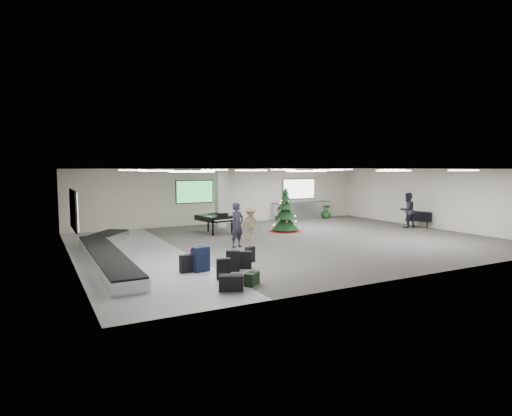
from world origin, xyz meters
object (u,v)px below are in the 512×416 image
grand_piano (216,218)px  christmas_tree (285,216)px  potted_plant_left (277,215)px  pink_suitcase (197,259)px  traveler_b (251,224)px  potted_plant_right (327,211)px  traveler_bench (407,210)px  baggage_carousel (107,253)px  service_counter (301,210)px  bench (419,218)px  traveler_a (237,225)px

grand_piano → christmas_tree: bearing=-28.9°
potted_plant_left → pink_suitcase: bearing=-132.0°
traveler_b → potted_plant_right: 9.71m
traveler_bench → potted_plant_left: traveler_bench is taller
baggage_carousel → service_counter: (12.84, 6.73, 0.33)m
baggage_carousel → traveler_b: size_ratio=6.38×
christmas_tree → traveler_b: (-2.83, -1.61, -0.05)m
pink_suitcase → traveler_b: 5.85m
baggage_carousel → potted_plant_right: bearing=23.4°
baggage_carousel → christmas_tree: christmas_tree is taller
traveler_bench → bench: bearing=173.8°
grand_piano → traveler_b: (0.56, -2.71, 0.01)m
bench → traveler_bench: bearing=157.6°
bench → potted_plant_right: size_ratio=1.63×
grand_piano → traveler_b: size_ratio=1.36×
potted_plant_left → bench: bearing=-47.5°
potted_plant_left → traveler_bench: bearing=-51.1°
baggage_carousel → traveler_b: (6.33, 1.10, 0.55)m
traveler_a → grand_piano: bearing=59.2°
bench → potted_plant_left: bearing=120.9°
baggage_carousel → pink_suitcase: bearing=-53.7°
baggage_carousel → potted_plant_right: potted_plant_right is taller
baggage_carousel → pink_suitcase: size_ratio=13.33×
potted_plant_right → traveler_bench: bearing=-78.4°
pink_suitcase → bench: bench is taller
traveler_a → bench: bearing=-16.9°
pink_suitcase → potted_plant_left: (8.68, 9.64, 0.02)m
traveler_a → traveler_b: size_ratio=1.21×
traveler_bench → traveler_b: bearing=2.3°
pink_suitcase → potted_plant_left: 12.98m
baggage_carousel → traveler_b: 6.45m
service_counter → potted_plant_right: bearing=-14.7°
baggage_carousel → potted_plant_left: potted_plant_left is taller
pink_suitcase → traveler_a: bearing=63.4°
traveler_bench → potted_plant_left: 7.53m
service_counter → christmas_tree: bearing=-132.5°
grand_piano → potted_plant_left: (5.19, 2.74, -0.37)m
baggage_carousel → pink_suitcase: (2.27, -3.09, 0.14)m
traveler_b → baggage_carousel: bearing=-150.6°
christmas_tree → bench: christmas_tree is taller
christmas_tree → bench: (7.27, -2.14, -0.33)m
potted_plant_left → baggage_carousel: bearing=-149.1°
traveler_a → traveler_bench: traveler_bench is taller
service_counter → bench: 7.13m
bench → traveler_b: traveler_b is taller
bench → traveler_b: size_ratio=0.93×
grand_piano → bench: size_ratio=1.46×
traveler_b → pink_suitcase: bearing=-114.5°
christmas_tree → bench: 7.59m
traveler_a → traveler_bench: (10.61, 0.90, 0.03)m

